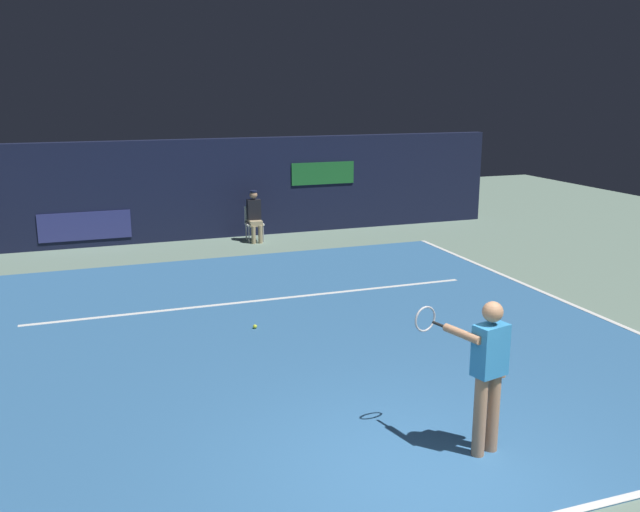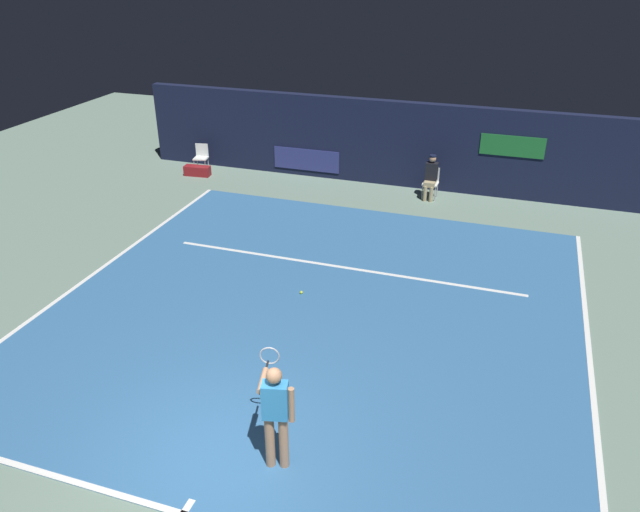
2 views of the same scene
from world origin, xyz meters
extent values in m
plane|color=slate|center=(0.00, 4.49, 0.00)|extent=(32.91, 32.91, 0.00)
cube|color=#336699|center=(0.00, 4.49, 0.01)|extent=(10.71, 10.98, 0.01)
cube|color=white|center=(5.31, 4.49, 0.01)|extent=(0.10, 10.98, 0.01)
cube|color=white|center=(-5.31, 4.49, 0.01)|extent=(0.10, 10.98, 0.01)
cube|color=white|center=(0.00, 6.41, 0.01)|extent=(8.35, 0.10, 0.01)
cube|color=white|center=(0.00, -0.85, 0.01)|extent=(0.10, 0.30, 0.01)
cube|color=#141933|center=(0.00, 12.31, 1.30)|extent=(16.71, 0.30, 2.60)
cube|color=navy|center=(-2.93, 12.15, 0.55)|extent=(2.20, 0.04, 0.70)
cube|color=#1E6B2D|center=(3.34, 12.15, 1.60)|extent=(1.80, 0.04, 0.60)
cylinder|color=tan|center=(0.96, 0.28, 0.46)|extent=(0.14, 0.14, 0.92)
cylinder|color=tan|center=(0.77, 0.24, 0.46)|extent=(0.14, 0.14, 0.92)
cube|color=#338CD1|center=(0.86, 0.26, 1.20)|extent=(0.40, 0.30, 0.56)
sphere|color=tan|center=(0.86, 0.26, 1.62)|extent=(0.22, 0.22, 0.22)
cylinder|color=tan|center=(0.62, 0.43, 1.35)|extent=(0.20, 0.51, 0.09)
cylinder|color=tan|center=(1.07, 0.33, 1.12)|extent=(0.09, 0.09, 0.56)
cylinder|color=black|center=(0.55, 0.72, 1.35)|extent=(0.10, 0.30, 0.03)
torus|color=#B2B2B7|center=(0.48, 0.99, 1.35)|extent=(0.30, 0.09, 0.30)
cube|color=white|center=(1.20, 11.45, 0.46)|extent=(0.45, 0.41, 0.04)
cube|color=white|center=(1.21, 11.65, 0.69)|extent=(0.42, 0.04, 0.42)
cylinder|color=#B2B2B7|center=(1.01, 11.29, 0.23)|extent=(0.03, 0.03, 0.46)
cylinder|color=#B2B2B7|center=(1.39, 11.28, 0.23)|extent=(0.03, 0.03, 0.46)
cylinder|color=#B2B2B7|center=(1.02, 11.63, 0.23)|extent=(0.03, 0.03, 0.46)
cylinder|color=#B2B2B7|center=(1.39, 11.61, 0.23)|extent=(0.03, 0.03, 0.46)
cube|color=tan|center=(1.20, 11.37, 0.50)|extent=(0.33, 0.41, 0.14)
cylinder|color=tan|center=(1.11, 11.19, 0.23)|extent=(0.11, 0.11, 0.46)
cylinder|color=tan|center=(1.29, 11.19, 0.23)|extent=(0.11, 0.11, 0.46)
cube|color=black|center=(1.20, 11.49, 0.83)|extent=(0.35, 0.23, 0.52)
sphere|color=tan|center=(1.20, 11.49, 1.21)|extent=(0.20, 0.20, 0.20)
cylinder|color=#141933|center=(1.20, 11.49, 1.30)|extent=(0.19, 0.19, 0.04)
cube|color=white|center=(-6.40, 11.50, 0.44)|extent=(0.51, 0.48, 0.04)
cube|color=white|center=(-6.44, 11.70, 0.67)|extent=(0.42, 0.11, 0.42)
cylinder|color=#B2B2B7|center=(-6.55, 11.30, 0.22)|extent=(0.03, 0.03, 0.44)
cylinder|color=#B2B2B7|center=(-6.18, 11.37, 0.22)|extent=(0.03, 0.03, 0.44)
cylinder|color=#B2B2B7|center=(-6.61, 11.63, 0.22)|extent=(0.03, 0.03, 0.44)
cylinder|color=#B2B2B7|center=(-6.25, 11.70, 0.22)|extent=(0.03, 0.03, 0.44)
sphere|color=#CCE033|center=(-0.48, 4.96, 0.05)|extent=(0.07, 0.07, 0.07)
cube|color=maroon|center=(-6.32, 11.07, 0.16)|extent=(0.87, 0.40, 0.32)
camera|label=1|loc=(-3.12, -5.50, 3.88)|focal=38.61mm
camera|label=2|loc=(3.53, -5.79, 6.76)|focal=34.54mm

